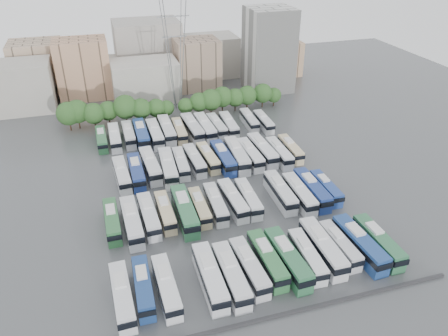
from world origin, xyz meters
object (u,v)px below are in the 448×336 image
object	(u,v)px
bus_r2_s5	(181,163)
bus_r3_s4	(155,134)
electricity_pylon	(175,45)
bus_r1_s5	(200,207)
bus_r0_s1	(143,287)
bus_r2_s8	(223,158)
bus_r3_s1	(115,137)
bus_r1_s2	(149,216)
bus_r2_s11	(262,150)
bus_r0_s9	(307,256)
bus_r1_s4	(185,210)
bus_r1_s13	(326,188)
bus_r0_s10	(322,247)
bus_r0_s0	(122,296)
bus_r2_s9	(237,155)
bus_r0_s4	(210,277)
bus_r1_s6	(216,204)
bus_r3_s6	(179,131)
bus_r2_s12	(279,153)
bus_r2_s13	(290,149)
bus_r2_s3	(150,165)
bus_r1_s11	(299,194)
bus_r0_s8	(287,259)
bus_r2_s6	(194,160)
bus_r0_s7	(267,259)
bus_r3_s3	(141,134)
bus_r3_s9	(217,126)
bus_r3_s10	(229,125)
bus_r2_s1	(122,174)
bus_r0_s5	(231,275)
bus_r2_s4	(168,167)
bus_r1_s8	(248,198)
bus_r3_s13	(264,121)
bus_r1_s12	(312,189)
bus_r3_s5	(167,130)
bus_r0_s11	(340,245)
bus_r1_s1	(132,222)
bus_r2_s10	(250,154)
bus_r1_s0	(112,221)
bus_r2_s2	(136,172)
apartment_tower	(269,50)
bus_r0_s13	(378,242)
bus_r0_s2	(166,286)
bus_r1_s3	(165,212)
bus_r3_s8	(205,127)
bus_r0_s12	(359,244)

from	to	relation	value
bus_r2_s5	bus_r3_s4	distance (m)	16.99
electricity_pylon	bus_r1_s5	xyz separation A→B (m)	(-7.08, -55.40, -16.99)
bus_r0_s1	bus_r2_s8	xyz separation A→B (m)	(22.99, 35.20, 0.23)
bus_r3_s1	bus_r1_s2	bearing A→B (deg)	-84.21
bus_r2_s11	bus_r0_s9	bearing A→B (deg)	-101.23
bus_r1_s4	bus_r1_s13	distance (m)	29.59
bus_r0_s10	bus_r3_s1	bearing A→B (deg)	119.81
bus_r0_s0	bus_r2_s9	xyz separation A→B (m)	(29.54, 36.28, 0.24)
bus_r0_s4	bus_r0_s10	bearing A→B (deg)	3.86
bus_r1_s2	bus_r1_s6	distance (m)	12.95
bus_r0_s10	bus_r1_s6	distance (m)	22.37
bus_r3_s6	bus_r2_s12	bearing A→B (deg)	-41.52
bus_r2_s13	bus_r2_s3	bearing A→B (deg)	179.70
bus_r1_s11	bus_r1_s13	size ratio (longest dim) A/B	1.14
bus_r0_s8	bus_r2_s6	distance (m)	37.51
bus_r0_s7	bus_r3_s3	size ratio (longest dim) A/B	0.92
bus_r3_s9	bus_r3_s10	distance (m)	3.31
bus_r2_s5	bus_r3_s9	xyz separation A→B (m)	(13.27, 17.10, 0.07)
bus_r0_s4	bus_r2_s1	bearing A→B (deg)	106.17
bus_r0_s5	bus_r2_s4	world-z (taller)	bus_r2_s4
bus_r1_s8	bus_r3_s6	bearing A→B (deg)	102.32
bus_r1_s11	bus_r2_s4	bearing A→B (deg)	143.69
bus_r0_s4	bus_r3_s4	xyz separation A→B (m)	(-0.04, 53.53, -0.01)
bus_r3_s1	bus_r3_s13	world-z (taller)	bus_r3_s1
bus_r2_s8	bus_r2_s13	world-z (taller)	bus_r2_s8
bus_r1_s12	bus_r3_s5	world-z (taller)	bus_r3_s5
bus_r0_s11	bus_r0_s4	bearing A→B (deg)	-178.12
bus_r1_s1	bus_r2_s10	bearing A→B (deg)	30.70
bus_r1_s0	bus_r1_s1	distance (m)	3.78
bus_r0_s11	bus_r1_s5	world-z (taller)	bus_r0_s11
bus_r2_s2	bus_r3_s1	size ratio (longest dim) A/B	1.03
bus_r1_s13	apartment_tower	bearing A→B (deg)	79.58
bus_r2_s1	bus_r2_s10	distance (m)	29.54
bus_r0_s9	bus_r2_s10	bearing A→B (deg)	87.64
bus_r1_s11	bus_r2_s12	world-z (taller)	bus_r1_s11
bus_r0_s13	bus_r2_s1	distance (m)	53.26
bus_r1_s6	bus_r0_s2	bearing A→B (deg)	-122.66
bus_r0_s10	bus_r1_s2	bearing A→B (deg)	147.10
bus_r0_s4	bus_r3_s5	xyz separation A→B (m)	(3.28, 54.98, 0.03)
bus_r0_s8	bus_r3_s3	distance (m)	56.27
bus_r1_s3	bus_r0_s8	bearing A→B (deg)	-49.38
bus_r1_s12	bus_r3_s8	bearing A→B (deg)	110.73
bus_r0_s12	bus_r1_s8	world-z (taller)	bus_r0_s12
bus_r2_s10	bus_r3_s8	bearing A→B (deg)	109.29
bus_r2_s9	bus_r2_s11	world-z (taller)	bus_r2_s9
bus_r0_s11	electricity_pylon	bearing A→B (deg)	98.74
bus_r0_s0	bus_r2_s2	bearing A→B (deg)	78.25
bus_r2_s9	bus_r1_s6	bearing A→B (deg)	-117.44
bus_r2_s2	bus_r2_s4	bearing A→B (deg)	-2.28
electricity_pylon	bus_r3_s4	size ratio (longest dim) A/B	2.59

